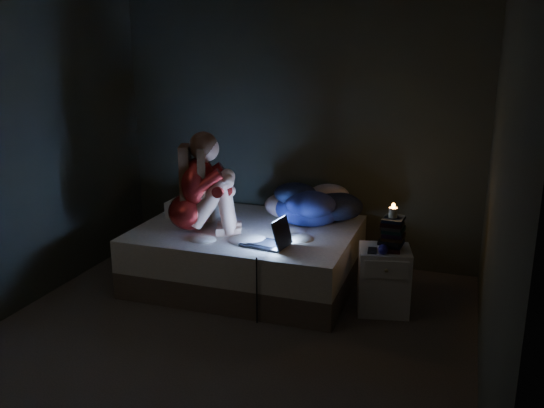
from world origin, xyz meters
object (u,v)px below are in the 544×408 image
at_px(bed, 247,255).
at_px(phone, 370,249).
at_px(laptop, 265,230).
at_px(woman, 189,183).
at_px(nightstand, 384,280).
at_px(candle, 393,214).

xyz_separation_m(bed, phone, (1.16, -0.27, 0.28)).
bearing_deg(laptop, woman, 179.58).
bearing_deg(woman, bed, 13.67).
height_order(bed, woman, woman).
xyz_separation_m(bed, laptop, (0.31, -0.40, 0.39)).
distance_m(laptop, nightstand, 1.05).
relative_size(laptop, candle, 4.63).
height_order(bed, laptop, laptop).
distance_m(bed, phone, 1.23).
xyz_separation_m(laptop, candle, (1.00, 0.21, 0.18)).
relative_size(woman, candle, 11.20).
relative_size(bed, phone, 13.70).
xyz_separation_m(bed, nightstand, (1.27, -0.19, 0.01)).
relative_size(bed, woman, 2.14).
relative_size(woman, phone, 6.40).
xyz_separation_m(nightstand, candle, (0.04, 0.00, 0.57)).
distance_m(woman, laptop, 0.81).
relative_size(laptop, nightstand, 0.68).
xyz_separation_m(woman, phone, (1.59, 0.02, -0.43)).
bearing_deg(candle, phone, -152.81).
relative_size(woman, laptop, 2.42).
bearing_deg(nightstand, candle, -6.06).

